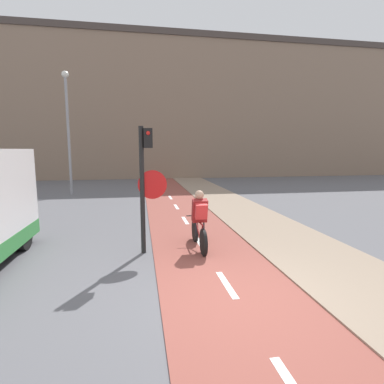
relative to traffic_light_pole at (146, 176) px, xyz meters
name	(u,v)px	position (x,y,z in m)	size (l,w,h in m)	color
ground_plane	(235,299)	(1.36, -2.52, -1.84)	(120.00, 120.00, 0.00)	#5B5B60
bike_lane	(235,298)	(1.36, -2.51, -1.83)	(2.47, 60.00, 0.02)	brown
sidewalk_strip	(366,286)	(3.80, -2.52, -1.82)	(2.40, 60.00, 0.05)	gray
building_row_background	(155,109)	(1.36, 20.71, 4.15)	(60.00, 5.20, 11.96)	#89705B
traffic_light_pole	(146,176)	(0.00, 0.00, 0.00)	(0.67, 0.25, 2.96)	black
street_lamp_far	(68,120)	(-3.84, 10.21, 2.15)	(0.36, 0.36, 6.49)	gray
cyclist_near	(199,221)	(1.27, 0.05, -1.14)	(0.46, 1.71, 1.46)	black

